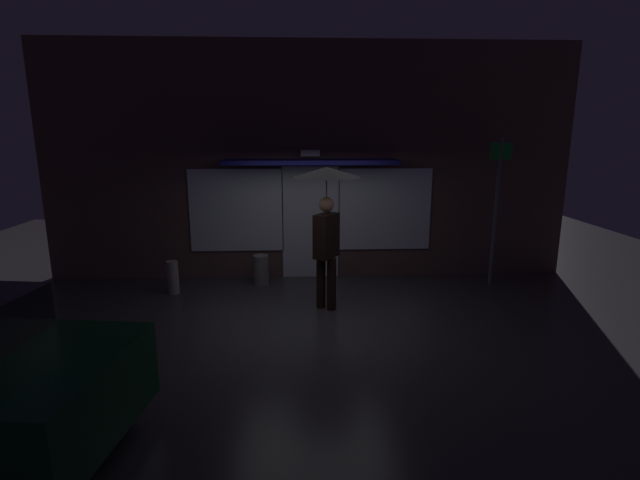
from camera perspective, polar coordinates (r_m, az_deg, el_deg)
ground_plane at (r=7.54m, az=-0.64°, el=-9.24°), size 18.00×18.00×0.00m
building_facade at (r=9.35m, az=-1.22°, el=9.12°), size 10.18×1.00×4.51m
person_with_umbrella at (r=7.46m, az=0.78°, el=4.31°), size 1.08×1.08×2.31m
street_sign_post at (r=9.32m, az=20.39°, el=4.08°), size 0.40×0.07×2.75m
sidewalk_bollard at (r=9.07m, az=-7.12°, el=-3.59°), size 0.30×0.30×0.57m
sidewalk_bollard_2 at (r=8.91m, az=-17.23°, el=-4.30°), size 0.20×0.20×0.60m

